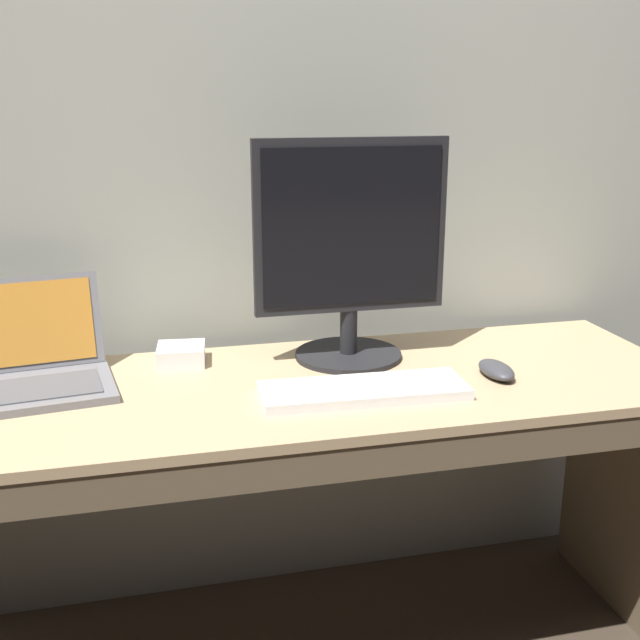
# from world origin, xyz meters

# --- Properties ---
(back_wall) EXTENTS (5.18, 0.04, 2.66)m
(back_wall) POSITION_xyz_m (0.00, 0.37, 1.33)
(back_wall) COLOR #9EA093
(back_wall) RESTS_ON ground
(desk) EXTENTS (1.79, 0.58, 0.71)m
(desk) POSITION_xyz_m (0.00, -0.02, 0.53)
(desk) COLOR tan
(desk) RESTS_ON ground
(laptop_space_gray) EXTENTS (0.38, 0.33, 0.22)m
(laptop_space_gray) POSITION_xyz_m (-0.55, 0.11, 0.76)
(laptop_space_gray) COLOR slate
(laptop_space_gray) RESTS_ON desk
(external_monitor) EXTENTS (0.45, 0.25, 0.51)m
(external_monitor) POSITION_xyz_m (0.17, 0.13, 0.97)
(external_monitor) COLOR black
(external_monitor) RESTS_ON desk
(wired_keyboard) EXTENTS (0.44, 0.16, 0.03)m
(wired_keyboard) POSITION_xyz_m (0.14, -0.10, 0.72)
(wired_keyboard) COLOR white
(wired_keyboard) RESTS_ON desk
(computer_mouse) EXTENTS (0.06, 0.12, 0.03)m
(computer_mouse) POSITION_xyz_m (0.46, -0.06, 0.73)
(computer_mouse) COLOR #38383D
(computer_mouse) RESTS_ON desk
(external_drive_box) EXTENTS (0.12, 0.11, 0.04)m
(external_drive_box) POSITION_xyz_m (-0.22, 0.19, 0.73)
(external_drive_box) COLOR silver
(external_drive_box) RESTS_ON desk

